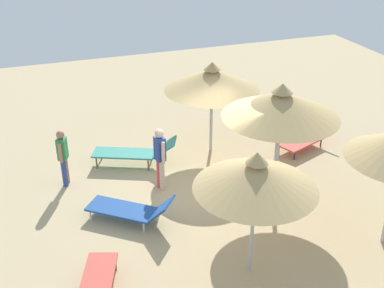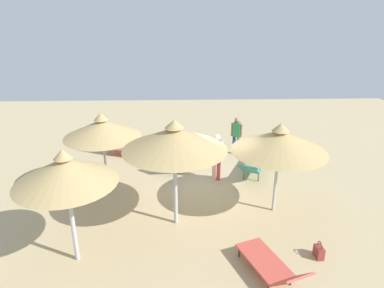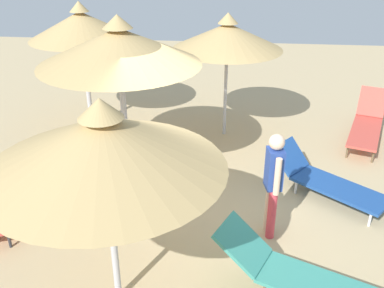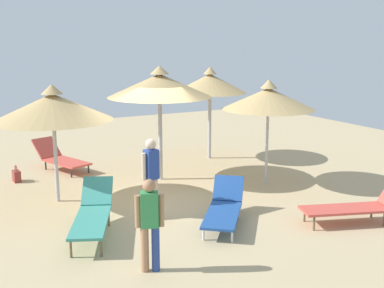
% 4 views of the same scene
% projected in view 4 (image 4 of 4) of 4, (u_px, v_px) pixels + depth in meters
% --- Properties ---
extents(ground, '(24.00, 24.00, 0.10)m').
position_uv_depth(ground, '(151.00, 201.00, 11.53)').
color(ground, tan).
extents(parasol_umbrella_edge, '(2.66, 2.66, 2.70)m').
position_uv_depth(parasol_umbrella_edge, '(53.00, 107.00, 10.94)').
color(parasol_umbrella_edge, '#B2B2B7').
rests_on(parasol_umbrella_edge, ground).
extents(parasol_umbrella_far_left, '(2.26, 2.26, 2.85)m').
position_uv_depth(parasol_umbrella_far_left, '(210.00, 83.00, 15.02)').
color(parasol_umbrella_far_left, '#B2B2B7').
rests_on(parasol_umbrella_far_left, ground).
extents(parasol_umbrella_center, '(2.32, 2.32, 2.70)m').
position_uv_depth(parasol_umbrella_center, '(268.00, 99.00, 12.27)').
color(parasol_umbrella_center, '#B2B2B7').
rests_on(parasol_umbrella_center, ground).
extents(parasol_umbrella_front, '(2.71, 2.71, 3.01)m').
position_uv_depth(parasol_umbrella_front, '(160.00, 86.00, 12.66)').
color(parasol_umbrella_front, '#B2B2B7').
rests_on(parasol_umbrella_front, ground).
extents(lounge_chair_far_right, '(1.49, 2.35, 0.84)m').
position_uv_depth(lounge_chair_far_right, '(93.00, 213.00, 9.40)').
color(lounge_chair_far_right, teal).
rests_on(lounge_chair_far_right, ground).
extents(lounge_chair_near_left, '(1.78, 1.99, 0.75)m').
position_uv_depth(lounge_chair_near_left, '(224.00, 208.00, 9.97)').
color(lounge_chair_near_left, '#1E478C').
rests_on(lounge_chair_near_left, ground).
extents(lounge_chair_near_right, '(2.21, 1.26, 0.94)m').
position_uv_depth(lounge_chair_near_right, '(358.00, 204.00, 9.96)').
color(lounge_chair_near_right, '#CC4C3F').
rests_on(lounge_chair_near_right, ground).
extents(lounge_chair_back, '(1.34, 2.09, 0.82)m').
position_uv_depth(lounge_chair_back, '(60.00, 157.00, 14.07)').
color(lounge_chair_back, '#CC4C3F').
rests_on(lounge_chair_back, ground).
extents(person_standing_edge, '(0.45, 0.27, 1.68)m').
position_uv_depth(person_standing_edge, '(151.00, 173.00, 10.20)').
color(person_standing_edge, '#D83F4C').
rests_on(person_standing_edge, ground).
extents(person_standing_far_left, '(0.44, 0.30, 1.54)m').
position_uv_depth(person_standing_far_left, '(150.00, 220.00, 7.79)').
color(person_standing_far_left, navy).
rests_on(person_standing_far_left, ground).
extents(handbag, '(0.19, 0.31, 0.45)m').
position_uv_depth(handbag, '(16.00, 176.00, 12.92)').
color(handbag, maroon).
rests_on(handbag, ground).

